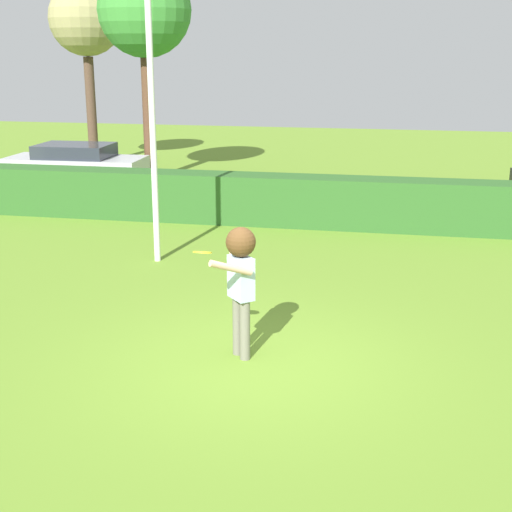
# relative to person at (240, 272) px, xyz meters

# --- Properties ---
(ground_plane) EXTENTS (60.00, 60.00, 0.00)m
(ground_plane) POSITION_rel_person_xyz_m (0.20, -0.21, -1.21)
(ground_plane) COLOR olive
(person) EXTENTS (0.52, 0.82, 1.82)m
(person) POSITION_rel_person_xyz_m (0.00, 0.00, 0.00)
(person) COLOR slate
(person) RESTS_ON ground
(frisbee) EXTENTS (0.25, 0.25, 0.09)m
(frisbee) POSITION_rel_person_xyz_m (-0.48, -0.12, 0.28)
(frisbee) COLOR yellow
(lamppost) EXTENTS (0.24, 0.24, 5.34)m
(lamppost) POSITION_rel_person_xyz_m (-2.65, 4.24, 1.77)
(lamppost) COLOR silver
(lamppost) RESTS_ON ground
(hedge_row) EXTENTS (19.68, 0.90, 1.17)m
(hedge_row) POSITION_rel_person_xyz_m (0.20, 7.80, -0.63)
(hedge_row) COLOR #2C5B23
(hedge_row) RESTS_ON ground
(parked_car_silver) EXTENTS (4.25, 1.91, 1.25)m
(parked_car_silver) POSITION_rel_person_xyz_m (-7.82, 11.72, -0.53)
(parked_car_silver) COLOR #B7B7BC
(parked_car_silver) RESTS_ON ground
(oak_tree) EXTENTS (2.84, 2.84, 6.60)m
(oak_tree) POSITION_rel_person_xyz_m (-5.88, 13.02, 3.90)
(oak_tree) COLOR brown
(oak_tree) RESTS_ON ground
(birch_tree) EXTENTS (2.52, 2.52, 6.30)m
(birch_tree) POSITION_rel_person_xyz_m (-8.90, 15.52, 3.74)
(birch_tree) COLOR #4F382B
(birch_tree) RESTS_ON ground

